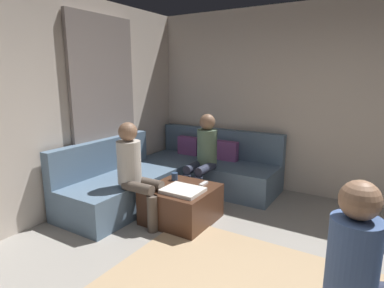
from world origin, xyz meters
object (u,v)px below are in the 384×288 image
at_px(ottoman, 181,204).
at_px(person_on_couch_side, 136,169).
at_px(person_on_couch_back, 204,154).
at_px(person_on_armchair, 369,272).
at_px(game_remote, 204,184).
at_px(sectional_couch, 175,175).
at_px(coffee_mug, 175,176).

xyz_separation_m(ottoman, person_on_couch_side, (-0.43, -0.31, 0.45)).
height_order(person_on_couch_back, person_on_armchair, person_on_couch_back).
bearing_deg(game_remote, person_on_couch_back, 119.42).
xyz_separation_m(sectional_couch, person_on_armchair, (2.57, -1.80, 0.36)).
xyz_separation_m(person_on_couch_back, person_on_couch_side, (-0.31, -1.06, 0.00)).
distance_m(coffee_mug, person_on_couch_back, 0.61).
bearing_deg(person_on_armchair, ottoman, -142.77).
xyz_separation_m(game_remote, person_on_couch_side, (-0.61, -0.53, 0.23)).
xyz_separation_m(game_remote, person_on_couch_back, (-0.30, 0.53, 0.23)).
height_order(sectional_couch, person_on_couch_back, person_on_couch_back).
bearing_deg(person_on_couch_back, person_on_armchair, 138.70).
bearing_deg(coffee_mug, sectional_couch, 124.56).
xyz_separation_m(ottoman, game_remote, (0.18, 0.22, 0.22)).
xyz_separation_m(coffee_mug, person_on_couch_back, (0.10, 0.57, 0.19)).
distance_m(coffee_mug, game_remote, 0.40).
height_order(sectional_couch, coffee_mug, sectional_couch).
bearing_deg(coffee_mug, game_remote, 5.71).
relative_size(coffee_mug, game_remote, 0.63).
xyz_separation_m(coffee_mug, person_on_couch_side, (-0.21, -0.49, 0.19)).
relative_size(game_remote, person_on_couch_side, 0.12).
xyz_separation_m(game_remote, person_on_armchair, (1.81, -1.33, 0.21)).
xyz_separation_m(sectional_couch, coffee_mug, (0.35, -0.51, 0.19)).
bearing_deg(person_on_couch_back, sectional_couch, 6.89).
bearing_deg(sectional_couch, person_on_armchair, -35.03).
distance_m(coffee_mug, person_on_couch_side, 0.57).
xyz_separation_m(sectional_couch, person_on_couch_side, (0.15, -1.01, 0.38)).
height_order(sectional_couch, game_remote, sectional_couch).
bearing_deg(person_on_armchair, game_remote, -149.93).
height_order(ottoman, person_on_couch_back, person_on_couch_back).
xyz_separation_m(sectional_couch, game_remote, (0.75, -0.47, 0.15)).
bearing_deg(coffee_mug, person_on_armchair, -30.16).
relative_size(sectional_couch, person_on_couch_side, 2.12).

